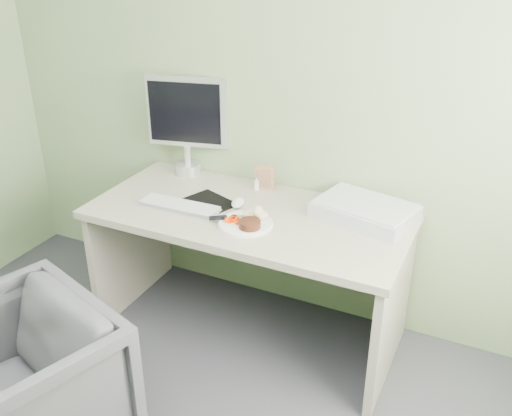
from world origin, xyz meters
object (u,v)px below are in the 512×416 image
at_px(desk, 249,244).
at_px(plate, 246,224).
at_px(desk_chair, 16,392).
at_px(monitor, 187,120).
at_px(scanner, 365,211).

height_order(desk, plate, plate).
height_order(desk, desk_chair, desk).
distance_m(desk, monitor, 0.79).
relative_size(desk, scanner, 3.44).
relative_size(scanner, monitor, 0.84).
bearing_deg(scanner, monitor, -174.48).
height_order(plate, monitor, monitor).
relative_size(plate, monitor, 0.47).
distance_m(desk, plate, 0.24).
bearing_deg(desk, desk_chair, -112.98).
distance_m(monitor, desk_chair, 1.62).
height_order(desk, monitor, monitor).
bearing_deg(scanner, desk_chair, -115.14).
bearing_deg(desk, monitor, 149.42).
bearing_deg(plate, monitor, 142.42).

